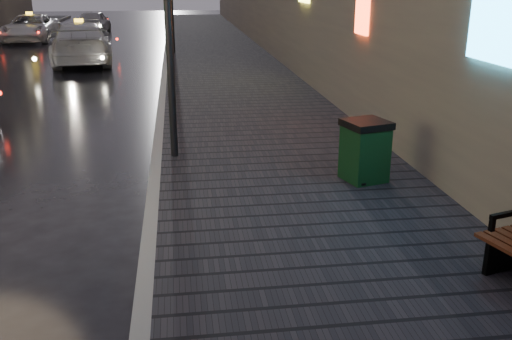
{
  "coord_description": "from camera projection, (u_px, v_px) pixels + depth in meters",
  "views": [
    {
      "loc": [
        1.97,
        -4.63,
        3.42
      ],
      "look_at": [
        3.01,
        2.87,
        0.85
      ],
      "focal_mm": 40.0,
      "sensor_mm": 36.0,
      "label": 1
    }
  ],
  "objects": [
    {
      "name": "taxi_mid",
      "position": [
        81.0,
        43.0,
        23.45
      ],
      "size": [
        3.14,
        6.06,
        1.68
      ],
      "primitive_type": "imported",
      "rotation": [
        0.0,
        0.0,
        3.28
      ],
      "color": "silver",
      "rests_on": "ground"
    },
    {
      "name": "curb",
      "position": [
        166.0,
        57.0,
        25.06
      ],
      "size": [
        0.2,
        58.0,
        0.15
      ],
      "primitive_type": "cube",
      "color": "slate",
      "rests_on": "ground"
    },
    {
      "name": "trash_bin",
      "position": [
        365.0,
        150.0,
        9.53
      ],
      "size": [
        0.83,
        0.83,
        1.03
      ],
      "rotation": [
        0.0,
        0.0,
        0.27
      ],
      "color": "#0E3216",
      "rests_on": "sidewalk"
    },
    {
      "name": "car_far",
      "position": [
        94.0,
        22.0,
        36.45
      ],
      "size": [
        1.85,
        4.27,
        1.43
      ],
      "primitive_type": "imported",
      "rotation": [
        0.0,
        0.0,
        3.1
      ],
      "color": "#A4A2AA",
      "rests_on": "ground"
    },
    {
      "name": "sidewalk",
      "position": [
        220.0,
        56.0,
        25.37
      ],
      "size": [
        4.6,
        58.0,
        0.15
      ],
      "primitive_type": "cube",
      "color": "black",
      "rests_on": "ground"
    },
    {
      "name": "taxi_far",
      "position": [
        31.0,
        28.0,
        31.89
      ],
      "size": [
        2.42,
        5.26,
        1.46
      ],
      "primitive_type": "imported",
      "rotation": [
        0.0,
        0.0,
        -0.0
      ],
      "color": "silver",
      "rests_on": "ground"
    }
  ]
}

